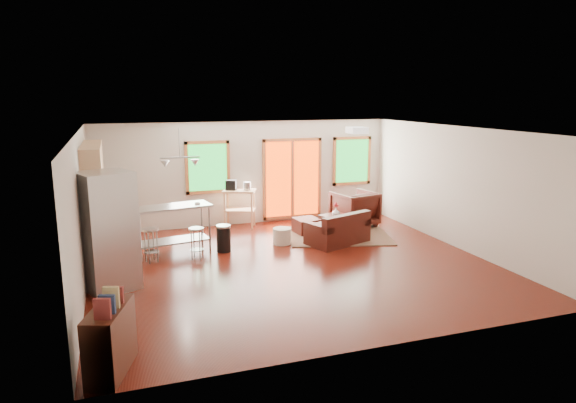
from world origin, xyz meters
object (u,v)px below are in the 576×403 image
object	(u,v)px
rug	(338,235)
coffee_table	(343,217)
armchair	(354,207)
ottoman	(306,226)
loveseat	(339,231)
kitchen_cart	(238,195)
island	(172,221)
refrigerator	(108,231)

from	to	relation	value
rug	coffee_table	bearing A→B (deg)	52.01
armchair	ottoman	world-z (taller)	armchair
rug	armchair	xyz separation A→B (m)	(0.76, 0.72, 0.48)
ottoman	loveseat	bearing A→B (deg)	-71.15
ottoman	armchair	bearing A→B (deg)	10.57
armchair	kitchen_cart	xyz separation A→B (m)	(-2.77, 0.83, 0.33)
rug	loveseat	bearing A→B (deg)	-114.34
rug	island	world-z (taller)	island
armchair	kitchen_cart	world-z (taller)	kitchen_cart
refrigerator	island	world-z (taller)	refrigerator
loveseat	rug	bearing A→B (deg)	45.65
rug	loveseat	xyz separation A→B (m)	(-0.26, -0.59, 0.27)
rug	kitchen_cart	distance (m)	2.66
refrigerator	island	size ratio (longest dim) A/B	1.20
armchair	refrigerator	bearing A→B (deg)	11.50
ottoman	refrigerator	distance (m)	5.01
loveseat	armchair	xyz separation A→B (m)	(1.02, 1.31, 0.20)
coffee_table	ottoman	distance (m)	0.92
rug	refrigerator	distance (m)	5.43
refrigerator	kitchen_cart	world-z (taller)	refrigerator
ottoman	kitchen_cart	bearing A→B (deg)	142.00
island	rug	bearing A→B (deg)	1.42
rug	ottoman	world-z (taller)	ottoman
ottoman	rug	bearing A→B (deg)	-36.63
rug	kitchen_cart	world-z (taller)	kitchen_cart
coffee_table	refrigerator	world-z (taller)	refrigerator
island	armchair	bearing A→B (deg)	10.11
rug	armchair	bearing A→B (deg)	43.50
coffee_table	ottoman	xyz separation A→B (m)	(-0.90, 0.11, -0.18)
loveseat	ottoman	xyz separation A→B (m)	(-0.36, 1.05, -0.10)
ottoman	refrigerator	xyz separation A→B (m)	(-4.42, -2.22, 0.82)
ottoman	kitchen_cart	world-z (taller)	kitchen_cart
coffee_table	kitchen_cart	bearing A→B (deg)	152.40
loveseat	coffee_table	world-z (taller)	loveseat
coffee_table	refrigerator	xyz separation A→B (m)	(-5.32, -2.11, 0.64)
kitchen_cart	island	bearing A→B (deg)	-137.58
ottoman	island	bearing A→B (deg)	-170.09
loveseat	coffee_table	distance (m)	1.09
rug	kitchen_cart	size ratio (longest dim) A/B	1.95
island	kitchen_cart	bearing A→B (deg)	42.42
coffee_table	island	size ratio (longest dim) A/B	0.72
loveseat	island	distance (m)	3.60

